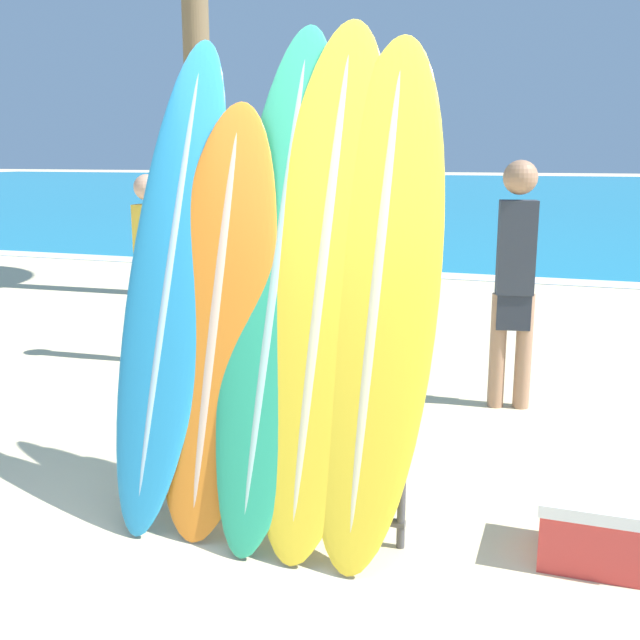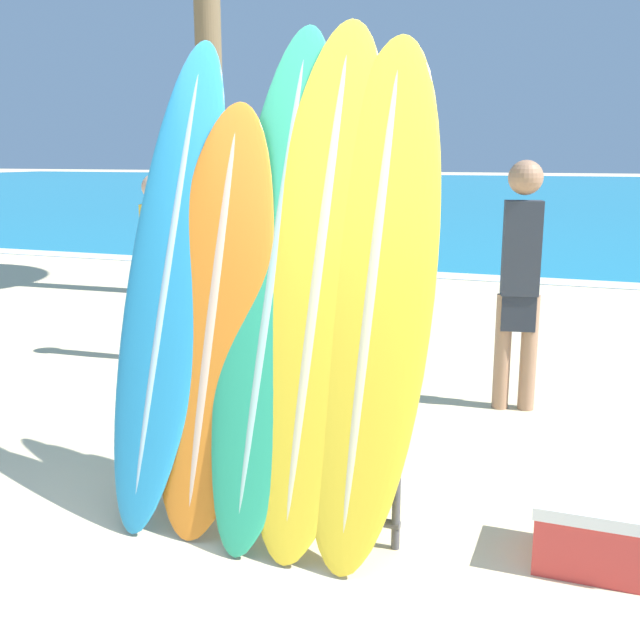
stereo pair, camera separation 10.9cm
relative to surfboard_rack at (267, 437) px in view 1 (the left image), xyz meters
name	(u,v)px [view 1 (the left image)]	position (x,y,z in m)	size (l,w,h in m)	color
ground_plane	(265,567)	(0.14, -0.37, -0.47)	(160.00, 160.00, 0.00)	beige
ocean_water	(557,191)	(0.14, 37.46, -0.46)	(120.00, 60.00, 0.01)	teal
surfboard_rack	(267,437)	(0.00, 0.00, 0.00)	(1.40, 0.04, 0.87)	#47474C
surfboard_slot_0	(172,278)	(-0.55, 0.10, 0.74)	(0.49, 0.96, 2.42)	teal
surfboard_slot_1	(217,317)	(-0.27, 0.04, 0.58)	(0.58, 0.73, 2.09)	orange
surfboard_slot_2	(277,278)	(0.02, 0.12, 0.77)	(0.52, 1.03, 2.48)	#289E70
surfboard_slot_3	(323,280)	(0.25, 0.11, 0.78)	(0.60, 0.99, 2.49)	yellow
surfboard_slot_4	(377,294)	(0.52, 0.09, 0.73)	(0.58, 0.95, 2.40)	yellow
person_near_water	(150,262)	(-2.14, 2.46, 0.44)	(0.28, 0.22, 1.66)	tan
person_mid_beach	(373,234)	(-0.84, 5.07, 0.48)	(0.27, 0.30, 1.73)	beige
person_far_left	(515,276)	(0.97, 2.25, 0.51)	(0.30, 0.24, 1.79)	#A87A5B
cooler_box	(594,526)	(1.54, 0.18, -0.30)	(0.49, 0.41, 0.32)	red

